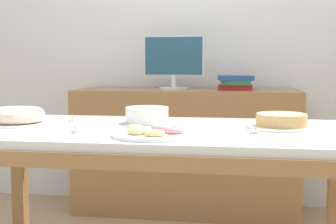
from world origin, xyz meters
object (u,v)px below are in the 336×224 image
object	(u,v)px
plate_stack	(147,115)
tealight_right_edge	(255,131)
cake_golden_bundt	(16,117)
tealight_near_front	(277,120)
book_stack	(236,83)
tealight_near_cakes	(72,120)
tealight_left_edge	(76,130)
computer_monitor	(174,63)
tealight_centre	(261,119)
pastry_platter	(153,133)
cake_chocolate_round	(281,122)

from	to	relation	value
plate_stack	tealight_right_edge	distance (m)	0.58
cake_golden_bundt	plate_stack	xyz separation A→B (m)	(0.60, 0.15, 0.00)
plate_stack	tealight_near_front	world-z (taller)	plate_stack
book_stack	tealight_near_cakes	xyz separation A→B (m)	(-0.80, -1.02, -0.15)
cake_golden_bundt	plate_stack	distance (m)	0.62
tealight_left_edge	computer_monitor	bearing A→B (deg)	80.99
tealight_left_edge	tealight_centre	size ratio (longest dim) A/B	1.00
plate_stack	pastry_platter	bearing A→B (deg)	-74.98
tealight_near_front	book_stack	bearing A→B (deg)	103.73
cake_golden_bundt	tealight_left_edge	xyz separation A→B (m)	(0.37, -0.20, -0.03)
tealight_right_edge	tealight_left_edge	bearing A→B (deg)	-172.72
cake_golden_bundt	tealight_right_edge	bearing A→B (deg)	-5.32
tealight_near_cakes	tealight_right_edge	distance (m)	0.94
computer_monitor	tealight_near_cakes	size ratio (longest dim) A/B	10.60
book_stack	tealight_centre	distance (m)	0.86
computer_monitor	cake_golden_bundt	xyz separation A→B (m)	(-0.59, -1.17, -0.26)
cake_chocolate_round	pastry_platter	distance (m)	0.61
tealight_centre	book_stack	bearing A→B (deg)	99.47
cake_golden_bundt	tealight_near_cakes	xyz separation A→B (m)	(0.22, 0.16, -0.03)
computer_monitor	tealight_right_edge	xyz separation A→B (m)	(0.53, -1.28, -0.29)
tealight_centre	computer_monitor	bearing A→B (deg)	124.21
cake_golden_bundt	tealight_centre	distance (m)	1.20
book_stack	pastry_platter	distance (m)	1.46
tealight_centre	cake_chocolate_round	bearing A→B (deg)	-73.49
tealight_left_edge	tealight_right_edge	distance (m)	0.76
book_stack	cake_chocolate_round	world-z (taller)	book_stack
book_stack	pastry_platter	bearing A→B (deg)	-102.28
pastry_platter	tealight_right_edge	bearing A→B (deg)	18.29
book_stack	plate_stack	world-z (taller)	book_stack
computer_monitor	pastry_platter	xyz separation A→B (m)	(0.12, -1.41, -0.28)
tealight_near_front	cake_chocolate_round	bearing A→B (deg)	-88.92
computer_monitor	tealight_left_edge	size ratio (longest dim) A/B	10.60
cake_chocolate_round	tealight_near_cakes	distance (m)	1.02
cake_golden_bundt	pastry_platter	distance (m)	0.75
plate_stack	tealight_centre	size ratio (longest dim) A/B	5.25
pastry_platter	tealight_right_edge	xyz separation A→B (m)	(0.41, 0.14, -0.00)
cake_golden_bundt	tealight_centre	bearing A→B (deg)	16.21
tealight_near_front	tealight_centre	world-z (taller)	same
plate_stack	cake_chocolate_round	bearing A→B (deg)	-7.69
tealight_near_cakes	cake_chocolate_round	bearing A→B (deg)	-5.15
computer_monitor	cake_chocolate_round	world-z (taller)	computer_monitor
tealight_near_front	tealight_right_edge	size ratio (longest dim) A/B	1.00
plate_stack	tealight_left_edge	world-z (taller)	plate_stack
computer_monitor	book_stack	bearing A→B (deg)	0.19
pastry_platter	plate_stack	bearing A→B (deg)	105.02
tealight_near_front	pastry_platter	bearing A→B (deg)	-134.54
cake_chocolate_round	tealight_left_edge	world-z (taller)	cake_chocolate_round
cake_chocolate_round	tealight_left_edge	bearing A→B (deg)	-162.92
pastry_platter	tealight_near_front	distance (m)	0.75
book_stack	tealight_left_edge	size ratio (longest dim) A/B	6.29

